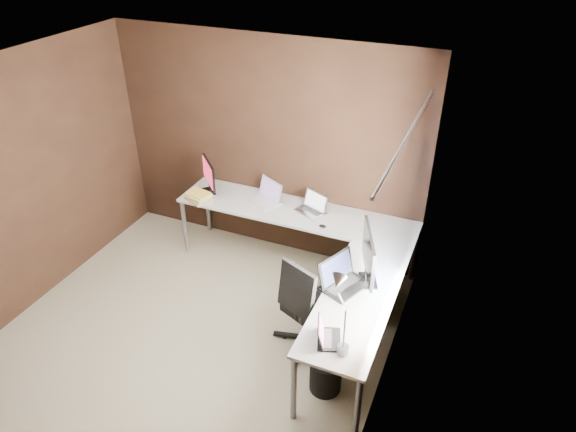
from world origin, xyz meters
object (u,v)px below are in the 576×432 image
object	(u,v)px
laptop_black_big	(342,279)
wastebasket	(326,375)
laptop_white	(266,197)
laptop_silver	(312,208)
laptop_black_small	(326,336)
office_chair	(309,321)
book_stack	(198,196)
desk_lamp	(340,304)
monitor_right	(369,255)
drawer_pedestal	(369,282)
monitor_left	(209,175)

from	to	relation	value
laptop_black_big	wastebasket	world-z (taller)	laptop_black_big
laptop_white	laptop_silver	xyz separation A→B (m)	(0.55, -0.01, -0.01)
laptop_black_small	office_chair	distance (m)	0.84
laptop_black_small	wastebasket	xyz separation A→B (m)	(-0.03, 0.16, -0.61)
laptop_white	book_stack	world-z (taller)	laptop_white
laptop_silver	office_chair	size ratio (longest dim) A/B	0.38
laptop_black_big	desk_lamp	bearing A→B (deg)	-141.05
laptop_silver	office_chair	bearing A→B (deg)	-47.65
laptop_black_small	wastebasket	distance (m)	0.63
laptop_black_big	monitor_right	bearing A→B (deg)	-32.67
monitor_right	office_chair	size ratio (longest dim) A/B	0.59
laptop_black_big	office_chair	xyz separation A→B (m)	(-0.26, -0.09, -0.50)
laptop_white	laptop_silver	bearing A→B (deg)	26.57
drawer_pedestal	laptop_black_small	xyz separation A→B (m)	(-0.02, -1.33, 0.47)
monitor_right	book_stack	size ratio (longest dim) A/B	1.71
drawer_pedestal	laptop_white	bearing A→B (deg)	162.52
monitor_right	book_stack	world-z (taller)	monitor_right
desk_lamp	wastebasket	xyz separation A→B (m)	(-0.13, 0.17, -0.98)
drawer_pedestal	laptop_white	size ratio (longest dim) A/B	1.38
desk_lamp	wastebasket	bearing A→B (deg)	115.54
laptop_white	laptop_black_small	size ratio (longest dim) A/B	1.48
monitor_left	laptop_black_big	xyz separation A→B (m)	(1.91, -1.01, -0.16)
laptop_white	laptop_black_small	distance (m)	2.19
monitor_left	desk_lamp	bearing A→B (deg)	6.90
laptop_black_big	book_stack	bearing A→B (deg)	91.31
laptop_black_small	laptop_black_big	bearing A→B (deg)	-10.32
laptop_black_big	monitor_left	bearing A→B (deg)	85.85
laptop_white	drawer_pedestal	bearing A→B (deg)	10.48
laptop_silver	desk_lamp	distance (m)	1.98
laptop_black_big	laptop_black_small	size ratio (longest dim) A/B	1.66
monitor_right	monitor_left	bearing A→B (deg)	45.42
laptop_white	monitor_right	bearing A→B (deg)	-5.80
laptop_black_small	monitor_left	bearing A→B (deg)	31.51
drawer_pedestal	monitor_left	distance (m)	2.15
desk_lamp	laptop_black_small	bearing A→B (deg)	160.89
monitor_right	desk_lamp	size ratio (longest dim) A/B	0.89
laptop_silver	office_chair	xyz separation A→B (m)	(0.41, -1.15, -0.49)
monitor_left	desk_lamp	xyz separation A→B (m)	(2.10, -1.71, 0.19)
office_chair	desk_lamp	bearing A→B (deg)	-30.39
wastebasket	laptop_black_small	bearing A→B (deg)	-77.91
office_chair	wastebasket	xyz separation A→B (m)	(0.32, -0.43, -0.13)
book_stack	office_chair	bearing A→B (deg)	-28.01
monitor_left	desk_lamp	size ratio (longest dim) A/B	0.60
drawer_pedestal	desk_lamp	distance (m)	1.59
book_stack	laptop_black_big	bearing A→B (deg)	-22.42
drawer_pedestal	laptop_white	world-z (taller)	laptop_white
monitor_right	laptop_black_big	distance (m)	0.32
drawer_pedestal	laptop_white	xyz separation A→B (m)	(-1.33, 0.42, 0.48)
monitor_right	office_chair	bearing A→B (deg)	94.52
drawer_pedestal	book_stack	world-z (taller)	book_stack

